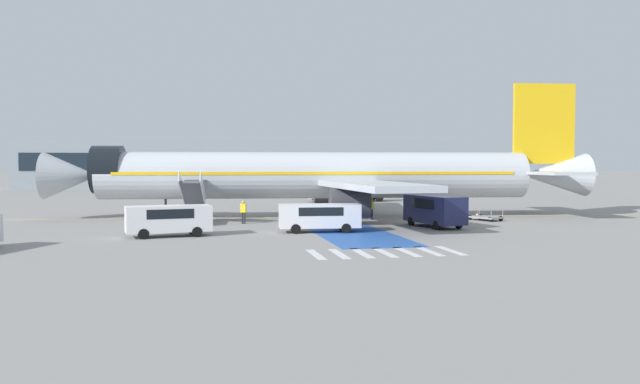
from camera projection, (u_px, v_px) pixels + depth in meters
name	position (u px, v px, depth m)	size (l,w,h in m)	color
ground_plane	(301.00, 217.00, 53.48)	(600.00, 600.00, 0.00)	gray
apron_leadline_yellow	(316.00, 217.00, 52.93)	(0.20, 79.91, 0.01)	gold
apron_stand_patch_blue	(357.00, 235.00, 39.74)	(4.94, 12.78, 0.01)	#2856A8
apron_walkway_bar_0	(316.00, 254.00, 31.23)	(0.44, 3.60, 0.01)	silver
apron_walkway_bar_1	(339.00, 254.00, 31.46)	(0.44, 3.60, 0.01)	silver
apron_walkway_bar_2	(362.00, 253.00, 31.70)	(0.44, 3.60, 0.01)	silver
apron_walkway_bar_3	(385.00, 252.00, 31.94)	(0.44, 3.60, 0.01)	silver
apron_walkway_bar_4	(407.00, 252.00, 32.17)	(0.44, 3.60, 0.01)	silver
apron_walkway_bar_5	(429.00, 251.00, 32.41)	(0.44, 3.60, 0.01)	silver
apron_walkway_bar_6	(451.00, 250.00, 32.65)	(0.44, 3.60, 0.01)	silver
airliner	(324.00, 175.00, 52.83)	(46.24, 32.27, 11.53)	#B7BCC4
boarding_stairs_forward	(193.00, 210.00, 47.45)	(2.68, 5.40, 4.10)	#ADB2BA
fuel_tanker	(348.00, 188.00, 74.54)	(10.40, 3.38, 3.21)	#38383D
service_van_0	(434.00, 208.00, 44.62)	(3.09, 5.55, 2.26)	#1E234C
service_van_1	(169.00, 218.00, 38.82)	(5.40, 2.70, 1.94)	silver
service_van_3	(320.00, 215.00, 41.38)	(5.46, 2.20, 1.86)	silver
baggage_cart	(485.00, 217.00, 49.91)	(2.40, 2.98, 0.87)	gray
ground_crew_0	(372.00, 207.00, 50.48)	(0.28, 0.45, 1.80)	#191E38
ground_crew_1	(347.00, 208.00, 50.01)	(0.24, 0.43, 1.71)	black
ground_crew_2	(243.00, 210.00, 47.16)	(0.49, 0.39, 1.77)	#2D2D33
ground_crew_3	(442.00, 208.00, 49.02)	(0.47, 0.32, 1.83)	black
traffic_cone_0	(477.00, 215.00, 52.22)	(0.45, 0.45, 0.50)	orange
terminal_building	(245.00, 164.00, 120.95)	(81.92, 12.10, 8.88)	#89939E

